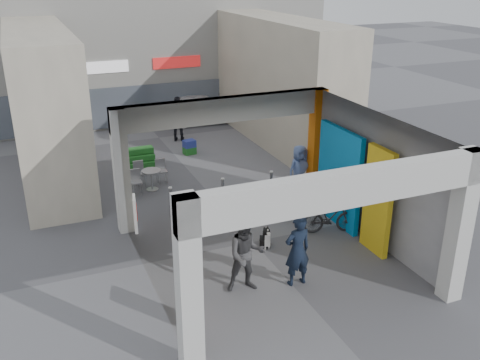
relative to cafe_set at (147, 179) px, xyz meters
name	(u,v)px	position (x,y,z in m)	size (l,w,h in m)	color
ground	(253,242)	(1.74, -4.81, -0.29)	(90.00, 90.00, 0.00)	#5B5C61
arcade_canopy	(288,169)	(2.28, -5.64, 2.01)	(6.40, 6.45, 6.40)	#B5B5B1
far_building	(132,32)	(1.74, 9.18, 3.70)	(18.00, 4.08, 8.00)	white
plaza_bldg_left	(44,103)	(-2.76, 2.69, 2.21)	(2.00, 9.00, 5.00)	#B8AE99
plaza_bldg_right	(281,83)	(6.24, 2.69, 2.21)	(2.00, 9.00, 5.00)	#B8AE99
bollard_left	(171,201)	(0.16, -2.36, 0.15)	(0.09, 0.09, 0.87)	gray
bollard_center	(223,192)	(1.83, -2.29, 0.15)	(0.09, 0.09, 0.87)	gray
bollard_right	(271,184)	(3.46, -2.32, 0.15)	(0.09, 0.09, 0.87)	gray
advert_board_near	(181,300)	(-1.01, -7.35, 0.22)	(0.21, 0.55, 1.00)	white
advert_board_far	(135,213)	(-1.01, -2.91, 0.22)	(0.18, 0.56, 1.00)	white
cafe_set	(147,179)	(0.00, 0.00, 0.00)	(1.34, 1.09, 0.81)	#9A9A9E
produce_stand	(140,163)	(0.11, 1.53, 0.04)	(1.26, 0.69, 0.83)	black
crate_stack	(189,147)	(2.32, 2.68, -0.01)	(0.50, 0.42, 0.56)	#1B5F1E
border_collie	(265,239)	(1.91, -5.19, -0.04)	(0.23, 0.45, 0.63)	black
man_with_dog	(297,250)	(1.85, -7.02, 0.58)	(0.64, 0.42, 1.74)	black
man_back_turned	(246,254)	(0.68, -6.79, 0.62)	(0.88, 0.69, 1.81)	#3D3D3F
man_elderly	(299,171)	(4.34, -2.53, 0.55)	(0.82, 0.54, 1.68)	#576FAA
man_crates	(178,119)	(2.43, 4.46, 0.65)	(1.10, 0.46, 1.89)	black
bicycle_front	(305,198)	(3.84, -3.85, 0.24)	(0.71, 2.03, 1.06)	black
bicycle_rear	(330,217)	(3.92, -5.11, 0.18)	(0.44, 1.56, 0.94)	black
white_van	(202,108)	(4.22, 6.69, 0.39)	(1.60, 3.98, 1.36)	silver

